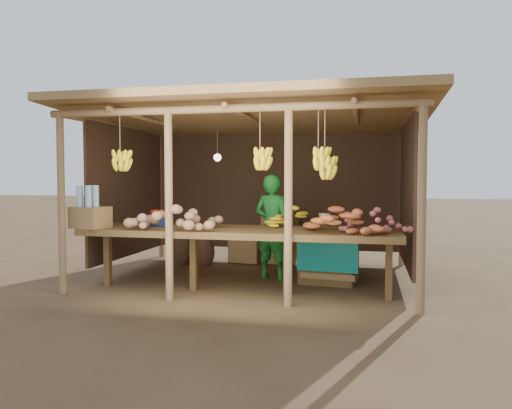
# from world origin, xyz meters

# --- Properties ---
(ground) EXTENTS (60.00, 60.00, 0.00)m
(ground) POSITION_xyz_m (0.00, 0.00, 0.00)
(ground) COLOR brown
(ground) RESTS_ON ground
(stall_structure) EXTENTS (4.70, 3.50, 2.43)m
(stall_structure) POSITION_xyz_m (-0.02, -0.10, 1.91)
(stall_structure) COLOR #96724D
(stall_structure) RESTS_ON ground
(counter) EXTENTS (3.90, 1.05, 0.80)m
(counter) POSITION_xyz_m (0.00, -0.95, 0.74)
(counter) COLOR brown
(counter) RESTS_ON ground
(potato_heap) EXTENTS (1.22, 0.83, 0.37)m
(potato_heap) POSITION_xyz_m (-0.74, -1.24, 0.99)
(potato_heap) COLOR #9C7250
(potato_heap) RESTS_ON counter
(sweet_potato_heap) EXTENTS (1.06, 0.74, 0.36)m
(sweet_potato_heap) POSITION_xyz_m (1.29, -1.15, 0.98)
(sweet_potato_heap) COLOR #B6582E
(sweet_potato_heap) RESTS_ON counter
(onion_heap) EXTENTS (0.81, 0.52, 0.36)m
(onion_heap) POSITION_xyz_m (1.64, -1.16, 0.98)
(onion_heap) COLOR #B15658
(onion_heap) RESTS_ON counter
(banana_pile) EXTENTS (0.69, 0.56, 0.35)m
(banana_pile) POSITION_xyz_m (0.62, -0.64, 0.97)
(banana_pile) COLOR yellow
(banana_pile) RESTS_ON counter
(tomato_basin) EXTENTS (0.38, 0.38, 0.20)m
(tomato_basin) POSITION_xyz_m (-1.20, -0.67, 0.88)
(tomato_basin) COLOR navy
(tomato_basin) RESTS_ON counter
(bottle_box) EXTENTS (0.49, 0.42, 0.54)m
(bottle_box) POSITION_xyz_m (-1.84, -1.30, 1.00)
(bottle_box) COLOR olive
(bottle_box) RESTS_ON counter
(vendor) EXTENTS (0.62, 0.49, 1.48)m
(vendor) POSITION_xyz_m (0.24, -0.02, 0.74)
(vendor) COLOR #1A7528
(vendor) RESTS_ON ground
(tarp_crate) EXTENTS (0.88, 0.79, 0.96)m
(tarp_crate) POSITION_xyz_m (1.04, -0.08, 0.39)
(tarp_crate) COLOR brown
(tarp_crate) RESTS_ON ground
(carton_stack) EXTENTS (1.14, 0.49, 0.82)m
(carton_stack) POSITION_xyz_m (-0.05, 1.20, 0.36)
(carton_stack) COLOR olive
(carton_stack) RESTS_ON ground
(burlap_sacks) EXTENTS (0.84, 0.44, 0.59)m
(burlap_sacks) POSITION_xyz_m (-1.30, 0.82, 0.26)
(burlap_sacks) COLOR #4B3323
(burlap_sacks) RESTS_ON ground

